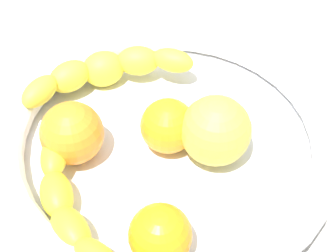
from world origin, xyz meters
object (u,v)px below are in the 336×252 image
object	(u,v)px
fruit_bowl	(168,142)
banana_draped_right	(105,70)
orange_front	(160,235)
orange_mid_left	(72,133)
banana_draped_left	(74,204)
apple_yellow	(216,131)
orange_mid_right	(167,125)

from	to	relation	value
fruit_bowl	banana_draped_right	world-z (taller)	banana_draped_right
fruit_bowl	banana_draped_right	distance (cm)	12.13
fruit_bowl	orange_front	xyz separation A→B (cm)	(9.74, 8.71, 2.47)
fruit_bowl	orange_mid_left	world-z (taller)	orange_mid_left
banana_draped_left	orange_mid_left	world-z (taller)	orange_mid_left
orange_mid_left	apple_yellow	xyz separation A→B (cm)	(-10.58, 10.62, 0.39)
fruit_bowl	apple_yellow	distance (cm)	6.12
orange_front	apple_yellow	distance (cm)	13.02
fruit_bowl	orange_front	distance (cm)	13.29
banana_draped_right	orange_mid_left	size ratio (longest dim) A/B	2.91
fruit_bowl	banana_draped_left	size ratio (longest dim) A/B	1.50
banana_draped_right	banana_draped_left	bearing A→B (deg)	40.87
banana_draped_right	apple_yellow	xyz separation A→B (cm)	(-1.36, 16.30, 0.97)
banana_draped_right	fruit_bowl	bearing A→B (deg)	84.25
orange_mid_left	banana_draped_left	bearing A→B (deg)	52.96
banana_draped_right	orange_front	size ratio (longest dim) A/B	3.38
fruit_bowl	apple_yellow	size ratio (longest dim) A/B	4.90
orange_front	orange_mid_left	world-z (taller)	orange_mid_left
banana_draped_left	banana_draped_right	size ratio (longest dim) A/B	1.25
orange_mid_left	orange_front	bearing A→B (deg)	83.48
fruit_bowl	banana_draped_left	world-z (taller)	banana_draped_left
banana_draped_right	apple_yellow	world-z (taller)	apple_yellow
banana_draped_right	orange_mid_left	bearing A→B (deg)	31.62
banana_draped_left	orange_mid_right	distance (cm)	13.07
banana_draped_right	orange_mid_right	size ratio (longest dim) A/B	3.26
orange_front	banana_draped_right	bearing A→B (deg)	-118.01
banana_draped_left	fruit_bowl	bearing A→B (deg)	-177.89
fruit_bowl	apple_yellow	world-z (taller)	apple_yellow
banana_draped_right	orange_front	xyz separation A→B (cm)	(10.93, 20.54, 0.11)
banana_draped_left	orange_front	xyz separation A→B (cm)	(-3.31, 8.23, 0.36)
banana_draped_right	orange_mid_right	bearing A→B (deg)	84.14
banana_draped_left	orange_mid_left	size ratio (longest dim) A/B	3.64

